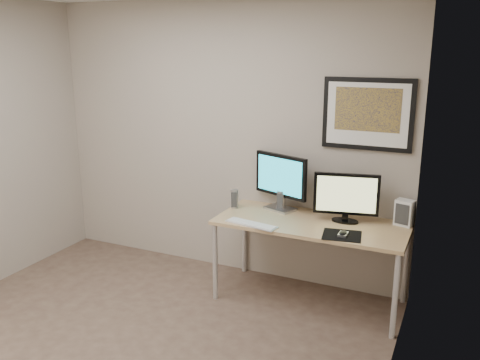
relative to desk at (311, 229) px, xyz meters
The scene contains 12 objects.
floor 1.81m from the desk, 126.53° to the right, with size 3.60×3.60×0.00m, color #48362D.
room 1.66m from the desk, 137.99° to the right, with size 3.60×3.60×3.60m.
desk is the anchor object (origin of this frame).
framed_art 1.07m from the desk, 43.46° to the left, with size 0.75×0.04×0.60m.
monitor_large 0.54m from the desk, 150.34° to the left, with size 0.54×0.26×0.51m.
monitor_tv 0.41m from the desk, 23.66° to the left, with size 0.53×0.17×0.42m.
speaker_left 0.77m from the desk, behind, with size 0.07×0.07×0.17m, color #ABABB0.
speaker_right 0.42m from the desk, 151.08° to the left, with size 0.07×0.07×0.18m, color #ABABB0.
keyboard 0.52m from the desk, 147.11° to the right, with size 0.46×0.12×0.02m, color silver.
mousepad 0.38m from the desk, 33.68° to the right, with size 0.30×0.26×0.00m, color black.
mouse 0.40m from the desk, 33.73° to the right, with size 0.06×0.11×0.04m, color black.
fan_unit 0.78m from the desk, 18.48° to the left, with size 0.14×0.10×0.22m, color silver.
Camera 1 is at (2.14, -2.59, 2.17)m, focal length 38.00 mm.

